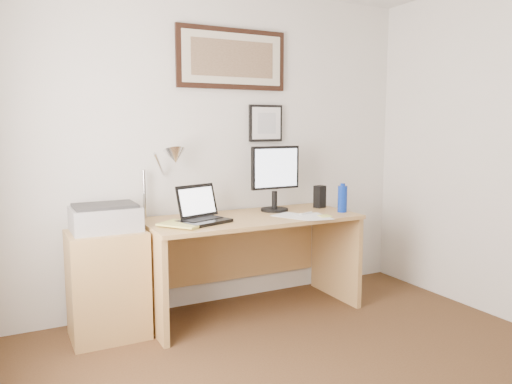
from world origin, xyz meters
TOP-DOWN VIEW (x-y plane):
  - wall_back at (0.00, 2.00)m, footprint 3.50×0.02m
  - side_cabinet at (-0.92, 1.68)m, footprint 0.50×0.40m
  - water_bottle at (0.88, 1.48)m, footprint 0.07×0.07m
  - bottle_cap at (0.88, 1.48)m, footprint 0.04×0.04m
  - speaker at (0.84, 1.74)m, footprint 0.10×0.09m
  - paper_sheet_a at (0.45, 1.49)m, footprint 0.34×0.38m
  - paper_sheet_b at (0.55, 1.40)m, footprint 0.26×0.34m
  - sticky_pad at (0.63, 1.37)m, footprint 0.09×0.09m
  - marker_pen at (0.56, 1.52)m, footprint 0.14×0.06m
  - book at (-0.52, 1.46)m, footprint 0.35×0.36m
  - desk at (0.15, 1.72)m, footprint 1.60×0.70m
  - laptop at (-0.27, 1.60)m, footprint 0.40×0.39m
  - lcd_monitor at (0.42, 1.76)m, footprint 0.42×0.22m
  - printer at (-0.91, 1.71)m, footprint 0.44×0.34m
  - desk_lamp at (-0.41, 1.81)m, footprint 0.29×0.27m
  - picture_large at (0.15, 1.97)m, footprint 0.92×0.04m
  - picture_small at (0.45, 1.97)m, footprint 0.30×0.03m

SIDE VIEW (x-z plane):
  - side_cabinet at x=-0.92m, z-range 0.00..0.73m
  - desk at x=0.15m, z-range 0.14..0.89m
  - paper_sheet_a at x=0.45m, z-range 0.75..0.75m
  - paper_sheet_b at x=0.55m, z-range 0.75..0.75m
  - sticky_pad at x=0.63m, z-range 0.75..0.76m
  - marker_pen at x=0.56m, z-range 0.75..0.77m
  - book at x=-0.52m, z-range 0.75..0.77m
  - laptop at x=-0.27m, z-range 0.68..0.94m
  - printer at x=-0.91m, z-range 0.73..0.91m
  - speaker at x=0.84m, z-range 0.75..0.94m
  - water_bottle at x=0.88m, z-range 0.75..0.96m
  - bottle_cap at x=0.88m, z-range 0.96..0.98m
  - lcd_monitor at x=0.42m, z-range 0.78..1.30m
  - desk_lamp at x=-0.41m, z-range 0.92..1.45m
  - wall_back at x=0.00m, z-range 0.00..2.50m
  - picture_small at x=0.45m, z-range 1.30..1.60m
  - picture_large at x=0.15m, z-range 1.72..2.19m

